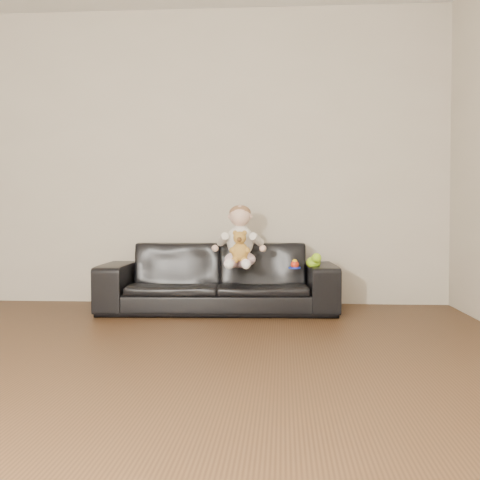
# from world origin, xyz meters

# --- Properties ---
(floor) EXTENTS (5.50, 5.50, 0.00)m
(floor) POSITION_xyz_m (0.00, 0.00, 0.00)
(floor) COLOR #452C18
(floor) RESTS_ON ground
(wall_back) EXTENTS (5.00, 0.00, 5.00)m
(wall_back) POSITION_xyz_m (0.00, 2.75, 1.30)
(wall_back) COLOR beige
(wall_back) RESTS_ON ground
(sofa) EXTENTS (1.92, 0.82, 0.55)m
(sofa) POSITION_xyz_m (0.54, 2.25, 0.27)
(sofa) COLOR black
(sofa) RESTS_ON floor
(baby) EXTENTS (0.33, 0.41, 0.50)m
(baby) POSITION_xyz_m (0.72, 2.15, 0.58)
(baby) COLOR white
(baby) RESTS_ON sofa
(teddy_bear) EXTENTS (0.15, 0.15, 0.24)m
(teddy_bear) POSITION_xyz_m (0.73, 1.99, 0.54)
(teddy_bear) COLOR #B88634
(teddy_bear) RESTS_ON sofa
(toy_green) EXTENTS (0.14, 0.16, 0.09)m
(toy_green) POSITION_xyz_m (1.30, 2.12, 0.41)
(toy_green) COLOR #90D118
(toy_green) RESTS_ON sofa
(toy_rattle) EXTENTS (0.08, 0.08, 0.06)m
(toy_rattle) POSITION_xyz_m (1.15, 2.10, 0.39)
(toy_rattle) COLOR red
(toy_rattle) RESTS_ON sofa
(toy_blue_disc) EXTENTS (0.12, 0.12, 0.01)m
(toy_blue_disc) POSITION_xyz_m (1.15, 2.11, 0.37)
(toy_blue_disc) COLOR #192DC9
(toy_blue_disc) RESTS_ON sofa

